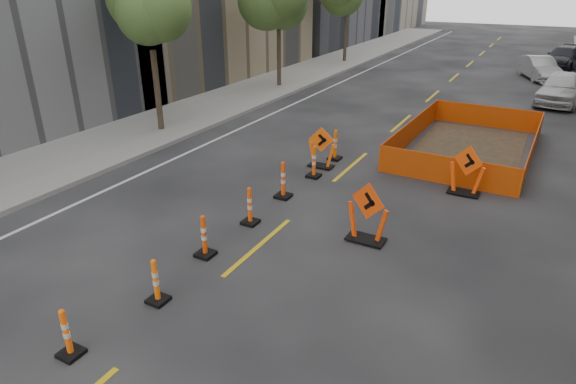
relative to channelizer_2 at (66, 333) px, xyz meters
The scene contains 18 objects.
ground_plane 1.22m from the channelizer_2, 34.54° to the left, with size 140.00×140.00×0.00m, color black.
sidewalk_left 15.00m from the channelizer_2, 122.59° to the left, with size 4.00×90.00×0.15m, color gray.
tree_l_b 13.62m from the channelizer_2, 125.11° to the left, with size 2.80×2.80×5.95m.
tree_l_c 22.32m from the channelizer_2, 109.92° to the left, with size 2.80×2.80×5.95m.
channelizer_2 is the anchor object (origin of this frame).
channelizer_3 1.86m from the channelizer_2, 81.19° to the left, with size 0.38×0.38×0.97m, color #FF620A, non-canonical shape.
channelizer_4 3.68m from the channelizer_2, 89.15° to the left, with size 0.41×0.41×1.04m, color #D74209, non-canonical shape.
channelizer_5 5.52m from the channelizer_2, 88.76° to the left, with size 0.41×0.41×1.03m, color #EC4609, non-canonical shape.
channelizer_6 7.35m from the channelizer_2, 89.28° to the left, with size 0.44×0.44×1.11m, color #E74209, non-canonical shape.
channelizer_7 9.19m from the channelizer_2, 88.75° to the left, with size 0.42×0.42×1.06m, color #E15009, non-canonical shape.
channelizer_8 11.03m from the channelizer_2, 89.23° to the left, with size 0.43×0.43×1.09m, color #DE5D09, non-canonical shape.
chevron_sign_left 10.12m from the channelizer_2, 89.81° to the left, with size 0.93×0.56×1.40m, color #FB570A, non-canonical shape.
chevron_sign_center 6.83m from the channelizer_2, 63.03° to the left, with size 1.04×0.62×1.56m, color #E83E09, non-canonical shape.
chevron_sign_right 11.14m from the channelizer_2, 65.05° to the left, with size 1.01×0.61×1.52m, color #F5460A, non-canonical shape.
safety_fence 14.82m from the channelizer_2, 73.80° to the left, with size 4.27×7.27×0.91m, color #F1400C, non-canonical shape.
parked_car_near 24.99m from the channelizer_2, 73.91° to the left, with size 1.88×4.66×1.59m, color silver.
parked_car_mid 31.11m from the channelizer_2, 79.58° to the left, with size 1.45×4.15×1.37m, color #9C9CA1.
parked_car_far 36.44m from the channelizer_2, 79.00° to the left, with size 2.03×5.00×1.45m, color black.
Camera 1 is at (5.35, -4.48, 5.90)m, focal length 30.00 mm.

